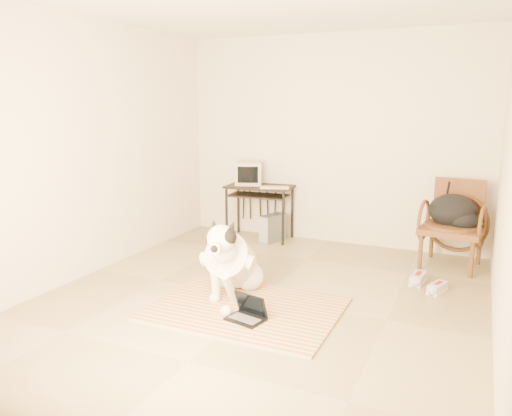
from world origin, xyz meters
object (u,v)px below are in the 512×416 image
Objects in this scene: pc_tower at (273,228)px; backpack at (455,212)px; crt_monitor at (249,173)px; rattan_chair at (453,224)px; computer_desk at (259,193)px; dog at (231,262)px; laptop at (248,313)px.

backpack reaches higher than pc_tower.
crt_monitor is 2.69m from rattan_chair.
crt_monitor is (-0.18, 0.05, 0.26)m from computer_desk.
dog reaches higher than laptop.
rattan_chair reaches higher than computer_desk.
laptop is at bearing -49.85° from dog.
rattan_chair is (1.88, 1.85, 0.16)m from dog.
crt_monitor is at bearing 175.69° from rattan_chair.
backpack is (2.26, -0.14, 0.45)m from pc_tower.
computer_desk is 2.17× the size of pc_tower.
crt_monitor is at bearing 114.93° from laptop.
crt_monitor is (-0.77, 2.05, 0.56)m from dog.
backpack is (0.00, -0.03, 0.14)m from rattan_chair.
dog is 1.22× the size of computer_desk.
laptop is at bearing -72.33° from pc_tower.
computer_desk is 2.48m from rattan_chair.
rattan_chair reaches higher than backpack.
rattan_chair reaches higher than pc_tower.
crt_monitor is (-1.17, 2.52, 0.82)m from laptop.
pc_tower is 2.28m from rattan_chair.
crt_monitor is at bearing 110.70° from dog.
pc_tower is (0.40, -0.09, -0.71)m from crt_monitor.
rattan_chair is at bearing -2.90° from pc_tower.
pc_tower is (-0.78, 2.43, 0.11)m from laptop.
laptop is 2.78m from rattan_chair.
pc_tower is at bearing -12.20° from crt_monitor.
computer_desk is 0.50m from pc_tower.
laptop is (0.40, -0.47, -0.26)m from dog.
backpack is at bearing 44.08° from dog.
computer_desk is at bearing 111.92° from laptop.
pc_tower is 0.43× the size of rattan_chair.
rattan_chair is at bearing 57.49° from laptop.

